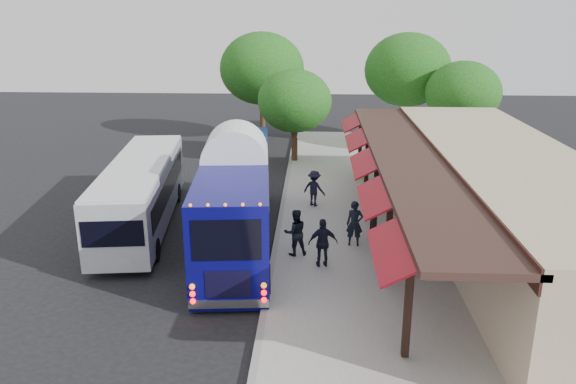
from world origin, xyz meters
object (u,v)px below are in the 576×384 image
(city_bus, at_px, (141,191))
(ped_d, at_px, (314,188))
(sign_board, at_px, (371,227))
(ped_b, at_px, (295,232))
(ped_c, at_px, (323,243))
(coach_bus, at_px, (237,194))
(ped_a, at_px, (355,224))

(city_bus, xyz_separation_m, ped_d, (7.02, 2.46, -0.56))
(city_bus, height_order, sign_board, city_bus)
(ped_b, bearing_deg, ped_d, -112.44)
(sign_board, bearing_deg, city_bus, 178.29)
(city_bus, bearing_deg, ped_c, -34.38)
(city_bus, relative_size, ped_b, 6.12)
(ped_b, height_order, sign_board, ped_b)
(coach_bus, relative_size, ped_a, 6.73)
(city_bus, height_order, ped_b, city_bus)
(ped_c, distance_m, sign_board, 2.70)
(ped_b, xyz_separation_m, sign_board, (2.76, 1.11, -0.19))
(coach_bus, height_order, ped_a, coach_bus)
(ped_c, distance_m, ped_d, 6.30)
(ped_a, bearing_deg, ped_d, 111.52)
(coach_bus, bearing_deg, ped_b, -37.55)
(city_bus, relative_size, ped_c, 6.11)
(coach_bus, bearing_deg, ped_c, -40.96)
(city_bus, relative_size, sign_board, 10.69)
(coach_bus, relative_size, ped_d, 7.06)
(ped_a, height_order, ped_d, ped_a)
(ped_c, height_order, ped_d, ped_c)
(city_bus, relative_size, ped_d, 6.43)
(ped_b, distance_m, ped_c, 1.32)
(coach_bus, distance_m, sign_board, 5.16)
(ped_c, xyz_separation_m, ped_d, (-0.32, 6.29, -0.04))
(ped_d, height_order, sign_board, ped_d)
(ped_c, bearing_deg, sign_board, -139.34)
(coach_bus, xyz_separation_m, ped_b, (2.26, -1.44, -0.94))
(ped_d, bearing_deg, ped_a, 135.71)
(ped_b, bearing_deg, ped_a, -171.38)
(ped_c, bearing_deg, ped_a, -130.08)
(coach_bus, height_order, ped_b, coach_bus)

